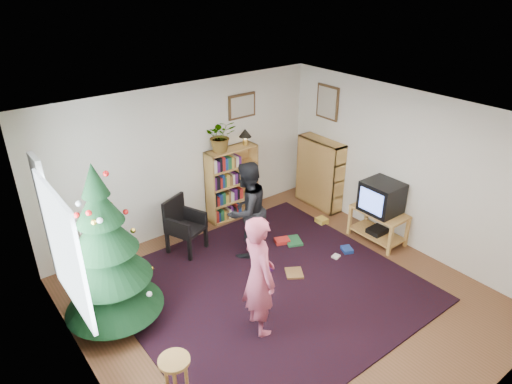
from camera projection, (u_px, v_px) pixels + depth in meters
floor at (283, 299)px, 6.24m from camera, size 5.00×5.00×0.00m
ceiling at (288, 124)px, 5.12m from camera, size 5.00×5.00×0.00m
wall_back at (185, 160)px, 7.45m from camera, size 5.00×0.02×2.50m
wall_front at (476, 336)px, 3.91m from camera, size 5.00×0.02×2.50m
wall_left at (86, 302)px, 4.31m from camera, size 0.02×5.00×2.50m
wall_right at (407, 171)px, 7.05m from camera, size 0.02×5.00×2.50m
rug at (269, 288)px, 6.45m from camera, size 3.80×3.60×0.02m
window_pane at (64, 250)px, 4.64m from camera, size 0.04×1.20×1.40m
curtain at (49, 222)px, 5.16m from camera, size 0.06×0.35×1.60m
picture_back at (242, 106)px, 7.75m from camera, size 0.55×0.03×0.42m
picture_right at (328, 102)px, 7.96m from camera, size 0.03×0.50×0.60m
christmas_tree at (108, 262)px, 5.47m from camera, size 1.21×1.21×2.20m
bookshelf_back at (232, 182)px, 8.04m from camera, size 0.95×0.30×1.30m
bookshelf_right at (320, 172)px, 8.42m from camera, size 0.30×0.95×1.30m
tv_stand at (378, 223)px, 7.45m from camera, size 0.49×0.88×0.55m
crt_tv at (382, 197)px, 7.24m from camera, size 0.53×0.57×0.50m
armchair at (183, 222)px, 7.16m from camera, size 0.64×0.66×0.90m
stool at (175, 368)px, 4.64m from camera, size 0.33×0.33×0.55m
person_standing at (259, 276)px, 5.40m from camera, size 0.49×0.65×1.60m
person_by_chair at (247, 210)px, 6.90m from camera, size 0.85×0.72×1.55m
potted_plant at (221, 136)px, 7.53m from camera, size 0.63×0.59×0.55m
table_lamp at (245, 134)px, 7.84m from camera, size 0.22×0.22×0.29m
floor_clutter at (306, 249)px, 7.27m from camera, size 1.87×1.11×0.08m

